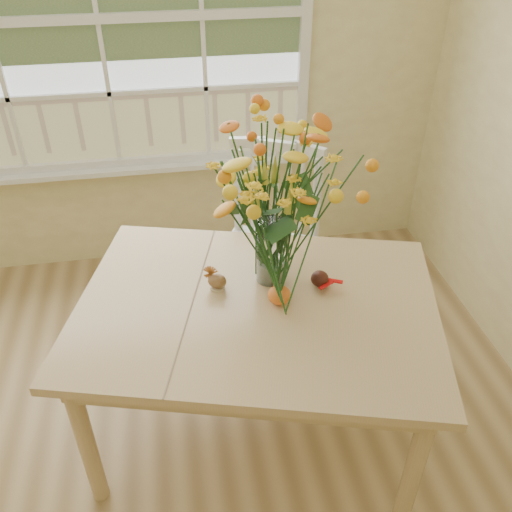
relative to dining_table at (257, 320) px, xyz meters
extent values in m
cube|color=beige|center=(-0.59, 1.54, 0.67)|extent=(4.00, 0.02, 2.70)
cube|color=silver|center=(-0.59, 1.53, 0.87)|extent=(2.20, 0.00, 1.60)
cube|color=white|center=(-0.59, 1.47, 0.01)|extent=(2.42, 0.12, 0.03)
cube|color=tan|center=(0.00, 0.00, 0.07)|extent=(1.66, 1.38, 0.04)
cube|color=tan|center=(0.00, 0.00, 0.00)|extent=(1.51, 1.23, 0.10)
cylinder|color=tan|center=(-0.72, -0.24, -0.31)|extent=(0.07, 0.07, 0.73)
cylinder|color=tan|center=(-0.49, 0.58, -0.31)|extent=(0.07, 0.07, 0.73)
cylinder|color=tan|center=(0.49, -0.58, -0.31)|extent=(0.07, 0.07, 0.73)
cylinder|color=tan|center=(0.72, 0.24, -0.31)|extent=(0.07, 0.07, 0.73)
cube|color=white|center=(0.17, 0.67, -0.18)|extent=(0.65, 0.64, 0.05)
cube|color=white|center=(0.25, 0.84, 0.10)|extent=(0.46, 0.25, 0.56)
cylinder|color=white|center=(-0.08, 0.59, -0.44)|extent=(0.04, 0.04, 0.48)
cylinder|color=white|center=(0.08, 0.91, -0.44)|extent=(0.04, 0.04, 0.48)
cylinder|color=white|center=(0.26, 0.42, -0.44)|extent=(0.04, 0.04, 0.48)
cylinder|color=white|center=(0.42, 0.74, -0.44)|extent=(0.04, 0.04, 0.48)
cylinder|color=white|center=(0.09, 0.15, 0.23)|extent=(0.12, 0.12, 0.28)
ellipsoid|color=orange|center=(0.09, -0.01, 0.13)|extent=(0.09, 0.09, 0.07)
cylinder|color=#CCB78C|center=(-0.15, 0.12, 0.10)|extent=(0.06, 0.06, 0.01)
ellipsoid|color=brown|center=(-0.15, 0.12, 0.13)|extent=(0.09, 0.08, 0.06)
ellipsoid|color=#38160F|center=(0.28, 0.07, 0.13)|extent=(0.07, 0.07, 0.07)
camera|label=1|loc=(-0.28, -1.63, 1.51)|focal=38.00mm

